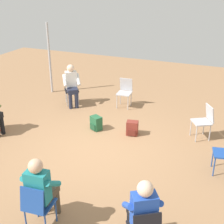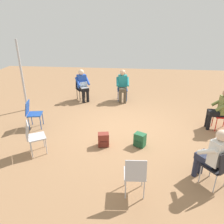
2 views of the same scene
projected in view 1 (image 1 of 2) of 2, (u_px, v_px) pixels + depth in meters
name	position (u px, v px, depth m)	size (l,w,h in m)	color
ground_plane	(96.00, 150.00, 7.10)	(16.64, 16.64, 0.00)	#99704C
chair_northeast	(71.00, 88.00, 9.50)	(0.58, 0.57, 0.85)	black
chair_west	(37.00, 204.00, 4.68)	(0.47, 0.44, 0.85)	#1E4799
chair_east	(125.00, 91.00, 9.26)	(0.46, 0.42, 0.85)	#B7B7BC
chair_southeast	(204.00, 120.00, 7.42)	(0.56, 0.58, 0.85)	#B7B7BC
person_with_laptop	(142.00, 210.00, 4.28)	(0.64, 0.63, 1.24)	black
person_in_white	(72.00, 83.00, 9.27)	(0.63, 0.63, 1.24)	#23283D
person_in_teal	(41.00, 187.00, 4.75)	(0.54, 0.52, 1.24)	#4C4233
backpack_near_laptop_user	(132.00, 129.00, 7.71)	(0.28, 0.31, 0.36)	maroon
backpack_by_empty_chair	(96.00, 124.00, 7.97)	(0.31, 0.34, 0.36)	#235B38
tent_pole_far	(50.00, 59.00, 10.13)	(0.07, 0.07, 2.31)	#B2B2B7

